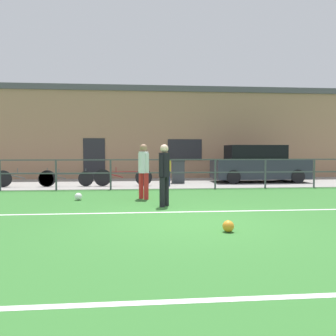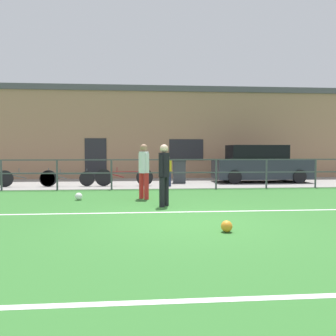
{
  "view_description": "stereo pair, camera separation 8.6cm",
  "coord_description": "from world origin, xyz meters",
  "px_view_note": "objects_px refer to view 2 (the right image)",
  "views": [
    {
      "loc": [
        -1.08,
        -7.23,
        1.49
      ],
      "look_at": [
        -0.16,
        2.56,
        0.99
      ],
      "focal_mm": 37.39,
      "sensor_mm": 36.0,
      "label": 1
    },
    {
      "loc": [
        -1.0,
        -7.24,
        1.49
      ],
      "look_at": [
        -0.16,
        2.56,
        0.99
      ],
      "focal_mm": 37.39,
      "sensor_mm": 36.0,
      "label": 2
    }
  ],
  "objects_px": {
    "soccer_ball_spare": "(79,196)",
    "bicycle_parked_4": "(124,177)",
    "player_goalkeeper": "(164,171)",
    "trash_bin_0": "(179,171)",
    "bicycle_parked_0": "(27,178)",
    "spectator_child": "(168,169)",
    "soccer_ball_match": "(227,226)",
    "parked_car_red": "(260,165)",
    "bicycle_parked_2": "(67,178)",
    "player_striker": "(144,168)"
  },
  "relations": [
    {
      "from": "bicycle_parked_2",
      "to": "bicycle_parked_4",
      "type": "bearing_deg",
      "value": 0.0
    },
    {
      "from": "soccer_ball_spare",
      "to": "bicycle_parked_4",
      "type": "height_order",
      "value": "bicycle_parked_4"
    },
    {
      "from": "soccer_ball_match",
      "to": "bicycle_parked_2",
      "type": "relative_size",
      "value": 0.1
    },
    {
      "from": "bicycle_parked_0",
      "to": "player_goalkeeper",
      "type": "bearing_deg",
      "value": -45.51
    },
    {
      "from": "spectator_child",
      "to": "bicycle_parked_4",
      "type": "distance_m",
      "value": 1.83
    },
    {
      "from": "bicycle_parked_4",
      "to": "player_striker",
      "type": "bearing_deg",
      "value": -78.81
    },
    {
      "from": "player_goalkeeper",
      "to": "spectator_child",
      "type": "relative_size",
      "value": 1.31
    },
    {
      "from": "soccer_ball_match",
      "to": "bicycle_parked_4",
      "type": "xyz_separation_m",
      "value": [
        -2.18,
        8.26,
        0.28
      ]
    },
    {
      "from": "player_goalkeeper",
      "to": "soccer_ball_spare",
      "type": "height_order",
      "value": "player_goalkeeper"
    },
    {
      "from": "soccer_ball_spare",
      "to": "spectator_child",
      "type": "bearing_deg",
      "value": 50.65
    },
    {
      "from": "player_goalkeeper",
      "to": "bicycle_parked_4",
      "type": "xyz_separation_m",
      "value": [
        -1.26,
        5.24,
        -0.55
      ]
    },
    {
      "from": "soccer_ball_match",
      "to": "spectator_child",
      "type": "relative_size",
      "value": 0.17
    },
    {
      "from": "player_goalkeeper",
      "to": "soccer_ball_match",
      "type": "xyz_separation_m",
      "value": [
        0.92,
        -3.02,
        -0.83
      ]
    },
    {
      "from": "soccer_ball_spare",
      "to": "trash_bin_0",
      "type": "relative_size",
      "value": 0.21
    },
    {
      "from": "soccer_ball_spare",
      "to": "parked_car_red",
      "type": "xyz_separation_m",
      "value": [
        7.37,
        5.14,
        0.71
      ]
    },
    {
      "from": "soccer_ball_match",
      "to": "bicycle_parked_0",
      "type": "height_order",
      "value": "bicycle_parked_0"
    },
    {
      "from": "soccer_ball_spare",
      "to": "bicycle_parked_4",
      "type": "relative_size",
      "value": 0.09
    },
    {
      "from": "spectator_child",
      "to": "bicycle_parked_4",
      "type": "xyz_separation_m",
      "value": [
        -1.78,
        0.25,
        -0.35
      ]
    },
    {
      "from": "bicycle_parked_2",
      "to": "soccer_ball_match",
      "type": "bearing_deg",
      "value": -61.54
    },
    {
      "from": "spectator_child",
      "to": "bicycle_parked_2",
      "type": "height_order",
      "value": "spectator_child"
    },
    {
      "from": "player_striker",
      "to": "bicycle_parked_0",
      "type": "height_order",
      "value": "player_striker"
    },
    {
      "from": "soccer_ball_match",
      "to": "player_goalkeeper",
      "type": "bearing_deg",
      "value": 106.9
    },
    {
      "from": "soccer_ball_spare",
      "to": "player_goalkeeper",
      "type": "bearing_deg",
      "value": -29.03
    },
    {
      "from": "soccer_ball_match",
      "to": "parked_car_red",
      "type": "bearing_deg",
      "value": 67.25
    },
    {
      "from": "parked_car_red",
      "to": "bicycle_parked_4",
      "type": "xyz_separation_m",
      "value": [
        -6.17,
        -1.26,
        -0.44
      ]
    },
    {
      "from": "bicycle_parked_0",
      "to": "trash_bin_0",
      "type": "xyz_separation_m",
      "value": [
        6.29,
        1.02,
        0.17
      ]
    },
    {
      "from": "bicycle_parked_4",
      "to": "trash_bin_0",
      "type": "distance_m",
      "value": 2.61
    },
    {
      "from": "player_goalkeeper",
      "to": "bicycle_parked_2",
      "type": "xyz_separation_m",
      "value": [
        -3.56,
        5.24,
        -0.59
      ]
    },
    {
      "from": "bicycle_parked_0",
      "to": "player_striker",
      "type": "bearing_deg",
      "value": -39.18
    },
    {
      "from": "bicycle_parked_4",
      "to": "parked_car_red",
      "type": "bearing_deg",
      "value": 11.52
    },
    {
      "from": "soccer_ball_match",
      "to": "bicycle_parked_2",
      "type": "distance_m",
      "value": 9.4
    },
    {
      "from": "player_striker",
      "to": "soccer_ball_match",
      "type": "relative_size",
      "value": 7.91
    },
    {
      "from": "player_goalkeeper",
      "to": "trash_bin_0",
      "type": "relative_size",
      "value": 1.6
    },
    {
      "from": "bicycle_parked_2",
      "to": "trash_bin_0",
      "type": "distance_m",
      "value": 4.82
    },
    {
      "from": "player_goalkeeper",
      "to": "trash_bin_0",
      "type": "bearing_deg",
      "value": -158.88
    },
    {
      "from": "bicycle_parked_0",
      "to": "parked_car_red",
      "type": "bearing_deg",
      "value": 7.12
    },
    {
      "from": "parked_car_red",
      "to": "soccer_ball_match",
      "type": "bearing_deg",
      "value": -112.75
    },
    {
      "from": "player_goalkeeper",
      "to": "bicycle_parked_4",
      "type": "relative_size",
      "value": 0.69
    },
    {
      "from": "bicycle_parked_0",
      "to": "bicycle_parked_4",
      "type": "relative_size",
      "value": 1.0
    },
    {
      "from": "spectator_child",
      "to": "trash_bin_0",
      "type": "distance_m",
      "value": 1.44
    },
    {
      "from": "player_goalkeeper",
      "to": "bicycle_parked_4",
      "type": "distance_m",
      "value": 5.42
    },
    {
      "from": "player_goalkeeper",
      "to": "parked_car_red",
      "type": "xyz_separation_m",
      "value": [
        4.91,
        6.5,
        -0.11
      ]
    },
    {
      "from": "spectator_child",
      "to": "bicycle_parked_2",
      "type": "relative_size",
      "value": 0.57
    },
    {
      "from": "player_goalkeeper",
      "to": "bicycle_parked_2",
      "type": "relative_size",
      "value": 0.75
    },
    {
      "from": "bicycle_parked_2",
      "to": "parked_car_red",
      "type": "bearing_deg",
      "value": 8.44
    },
    {
      "from": "player_striker",
      "to": "soccer_ball_match",
      "type": "height_order",
      "value": "player_striker"
    },
    {
      "from": "soccer_ball_spare",
      "to": "trash_bin_0",
      "type": "xyz_separation_m",
      "value": [
        3.6,
        4.9,
        0.43
      ]
    },
    {
      "from": "trash_bin_0",
      "to": "soccer_ball_spare",
      "type": "bearing_deg",
      "value": -126.28
    },
    {
      "from": "bicycle_parked_4",
      "to": "soccer_ball_match",
      "type": "bearing_deg",
      "value": -75.25
    },
    {
      "from": "bicycle_parked_0",
      "to": "bicycle_parked_2",
      "type": "relative_size",
      "value": 1.08
    }
  ]
}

